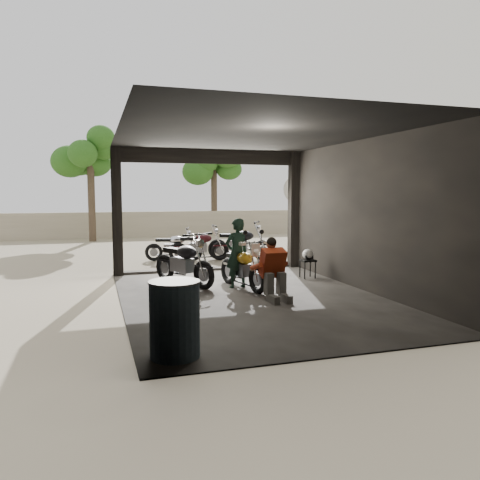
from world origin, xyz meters
TOP-DOWN VIEW (x-y plane):
  - ground at (0.00, 0.00)m, footprint 80.00×80.00m
  - garage at (0.00, 0.55)m, footprint 7.00×7.13m
  - boundary_wall at (0.00, 14.00)m, footprint 18.00×0.30m
  - tree_left at (-3.00, 12.50)m, footprint 2.20×2.20m
  - tree_right at (2.80, 14.00)m, footprint 2.20×2.20m
  - main_bike at (0.11, 0.94)m, footprint 1.02×1.75m
  - left_bike at (-1.03, 1.74)m, footprint 1.47×1.93m
  - outside_bike_a at (-0.62, 5.58)m, footprint 1.63×0.99m
  - outside_bike_b at (0.13, 5.34)m, footprint 1.67×0.79m
  - outside_bike_c at (1.37, 5.12)m, footprint 1.93×1.52m
  - rider at (0.02, 1.06)m, footprint 0.63×0.49m
  - mechanic at (0.36, -0.35)m, footprint 0.63×0.84m
  - stool at (2.00, 1.64)m, footprint 0.34×0.34m
  - helmet at (2.02, 1.68)m, footprint 0.31×0.32m
  - oil_drum at (-2.00, -2.88)m, footprint 0.83×0.83m
  - sign_post at (3.14, 4.87)m, footprint 0.88×0.08m

SIDE VIEW (x-z plane):
  - ground at x=0.00m, z-range 0.00..0.00m
  - stool at x=2.00m, z-range 0.16..0.63m
  - oil_drum at x=-2.00m, z-range 0.00..0.98m
  - outside_bike_a at x=-0.62m, z-range 0.00..1.03m
  - main_bike at x=0.11m, z-range 0.00..1.09m
  - outside_bike_b at x=0.13m, z-range 0.00..1.10m
  - mechanic at x=0.36m, z-range 0.00..1.18m
  - helmet at x=2.02m, z-range 0.47..0.72m
  - boundary_wall at x=0.00m, z-range 0.00..1.20m
  - left_bike at x=-1.03m, z-range 0.00..1.21m
  - outside_bike_c at x=1.37m, z-range 0.00..1.21m
  - rider at x=0.02m, z-range 0.00..1.54m
  - garage at x=0.00m, z-range -0.32..2.88m
  - sign_post at x=3.14m, z-range 0.48..3.13m
  - tree_right at x=2.80m, z-range 1.06..6.06m
  - tree_left at x=-3.00m, z-range 1.19..6.79m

